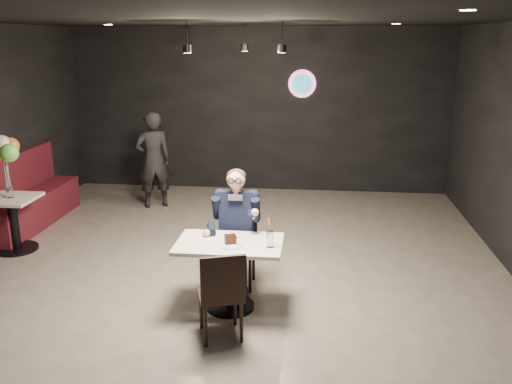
# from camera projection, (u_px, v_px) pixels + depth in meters

# --- Properties ---
(floor) EXTENTS (9.00, 9.00, 0.00)m
(floor) POSITION_uv_depth(u_px,v_px,m) (216.00, 293.00, 6.15)
(floor) COLOR gray
(floor) RESTS_ON ground
(wall_sign) EXTENTS (0.50, 0.06, 0.50)m
(wall_sign) POSITION_uv_depth(u_px,v_px,m) (302.00, 84.00, 9.79)
(wall_sign) COLOR pink
(wall_sign) RESTS_ON floor
(pendant_lights) EXTENTS (1.40, 1.20, 0.36)m
(pendant_lights) POSITION_uv_depth(u_px,v_px,m) (239.00, 31.00, 7.28)
(pendant_lights) COLOR black
(pendant_lights) RESTS_ON floor
(main_table) EXTENTS (1.10, 0.70, 0.75)m
(main_table) POSITION_uv_depth(u_px,v_px,m) (230.00, 275.00, 5.72)
(main_table) COLOR silver
(main_table) RESTS_ON floor
(chair_far) EXTENTS (0.42, 0.46, 0.92)m
(chair_far) POSITION_uv_depth(u_px,v_px,m) (237.00, 249.00, 6.23)
(chair_far) COLOR black
(chair_far) RESTS_ON floor
(chair_near) EXTENTS (0.55, 0.57, 0.92)m
(chair_near) POSITION_uv_depth(u_px,v_px,m) (220.00, 292.00, 5.16)
(chair_near) COLOR black
(chair_near) RESTS_ON floor
(seated_man) EXTENTS (0.60, 0.80, 1.44)m
(seated_man) POSITION_uv_depth(u_px,v_px,m) (237.00, 227.00, 6.15)
(seated_man) COLOR black
(seated_man) RESTS_ON floor
(dessert_plate) EXTENTS (0.24, 0.24, 0.01)m
(dessert_plate) POSITION_uv_depth(u_px,v_px,m) (231.00, 245.00, 5.52)
(dessert_plate) COLOR white
(dessert_plate) RESTS_ON main_table
(cake_slice) EXTENTS (0.14, 0.13, 0.08)m
(cake_slice) POSITION_uv_depth(u_px,v_px,m) (230.00, 239.00, 5.55)
(cake_slice) COLOR black
(cake_slice) RESTS_ON dessert_plate
(mint_leaf) EXTENTS (0.06, 0.04, 0.01)m
(mint_leaf) POSITION_uv_depth(u_px,v_px,m) (239.00, 237.00, 5.50)
(mint_leaf) COLOR #297D37
(mint_leaf) RESTS_ON cake_slice
(sundae_glass) EXTENTS (0.07, 0.07, 0.17)m
(sundae_glass) POSITION_uv_depth(u_px,v_px,m) (270.00, 239.00, 5.48)
(sundae_glass) COLOR silver
(sundae_glass) RESTS_ON main_table
(wafer_cone) EXTENTS (0.07, 0.07, 0.12)m
(wafer_cone) POSITION_uv_depth(u_px,v_px,m) (270.00, 224.00, 5.44)
(wafer_cone) COLOR #B38049
(wafer_cone) RESTS_ON sundae_glass
(booth_bench) EXTENTS (0.56, 2.22, 1.11)m
(booth_bench) POSITION_uv_depth(u_px,v_px,m) (29.00, 191.00, 8.25)
(booth_bench) COLOR #4D101B
(booth_bench) RESTS_ON floor
(side_table) EXTENTS (0.64, 0.64, 0.81)m
(side_table) POSITION_uv_depth(u_px,v_px,m) (14.00, 222.00, 7.30)
(side_table) COLOR silver
(side_table) RESTS_ON floor
(balloon_vase) EXTENTS (0.09, 0.09, 0.14)m
(balloon_vase) POSITION_uv_depth(u_px,v_px,m) (10.00, 192.00, 7.19)
(balloon_vase) COLOR silver
(balloon_vase) RESTS_ON side_table
(balloon_bunch) EXTENTS (0.43, 0.43, 0.72)m
(balloon_bunch) POSITION_uv_depth(u_px,v_px,m) (6.00, 160.00, 7.07)
(balloon_bunch) COLOR yellow
(balloon_bunch) RESTS_ON balloon_vase
(passerby) EXTENTS (0.71, 0.62, 1.63)m
(passerby) POSITION_uv_depth(u_px,v_px,m) (153.00, 160.00, 9.12)
(passerby) COLOR black
(passerby) RESTS_ON floor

